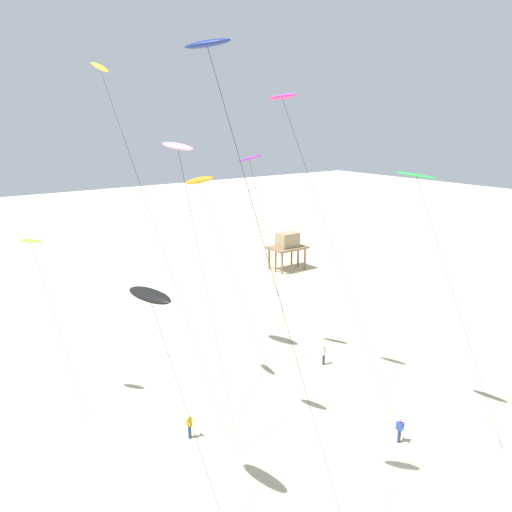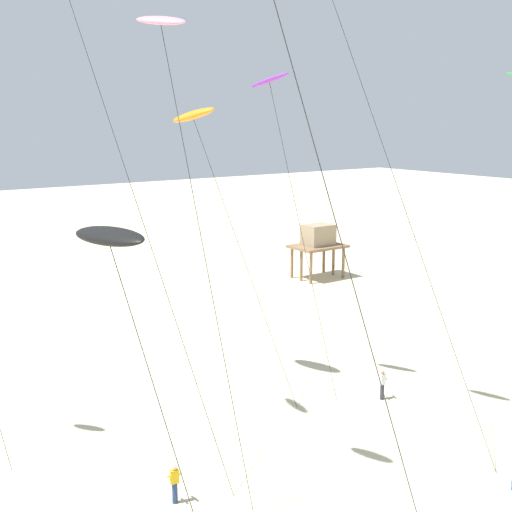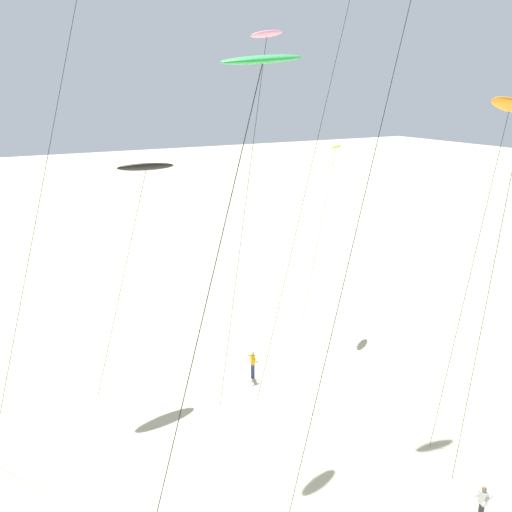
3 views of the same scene
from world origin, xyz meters
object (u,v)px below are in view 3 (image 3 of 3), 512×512
at_px(kite_orange, 510,106).
at_px(kite_black, 146,168).
at_px(kite_green, 260,70).
at_px(kite_flyer_nearest, 482,503).
at_px(kite_flyer_furthest, 253,364).
at_px(kite_pink, 266,40).
at_px(kite_lime, 335,151).

height_order(kite_orange, kite_black, kite_orange).
relative_size(kite_green, kite_flyer_nearest, 10.22).
distance_m(kite_orange, kite_flyer_furthest, 19.05).
bearing_deg(kite_flyer_nearest, kite_pink, -172.95).
distance_m(kite_pink, kite_flyer_nearest, 22.37).
bearing_deg(kite_black, kite_lime, 98.11).
height_order(kite_green, kite_black, kite_green).
bearing_deg(kite_black, kite_flyer_furthest, 46.53).
height_order(kite_flyer_nearest, kite_flyer_furthest, same).
height_order(kite_green, kite_flyer_nearest, kite_green).
distance_m(kite_lime, kite_flyer_furthest, 16.06).
height_order(kite_pink, kite_flyer_furthest, kite_pink).
bearing_deg(kite_lime, kite_orange, 1.34).
xyz_separation_m(kite_pink, kite_flyer_nearest, (13.84, 1.71, -17.48)).
distance_m(kite_green, kite_flyer_furthest, 21.26).
bearing_deg(kite_orange, kite_flyer_furthest, -124.82).
xyz_separation_m(kite_lime, kite_flyer_nearest, (20.32, -7.59, -11.04)).
bearing_deg(kite_lime, kite_flyer_furthest, -58.08).
distance_m(kite_pink, kite_orange, 12.16).
height_order(kite_black, kite_flyer_nearest, kite_black).
height_order(kite_orange, kite_flyer_nearest, kite_orange).
bearing_deg(kite_orange, kite_lime, -178.66).
height_order(kite_green, kite_lime, kite_green).
height_order(kite_green, kite_orange, kite_green).
xyz_separation_m(kite_orange, kite_lime, (-13.27, -0.31, -3.39)).
distance_m(kite_black, kite_lime, 14.41).
bearing_deg(kite_black, kite_flyer_nearest, 20.05).
xyz_separation_m(kite_black, kite_flyer_nearest, (18.29, 6.68, -11.08)).
relative_size(kite_green, kite_black, 1.38).
distance_m(kite_pink, kite_black, 9.24).
bearing_deg(kite_flyer_nearest, kite_black, -159.95).
bearing_deg(kite_flyer_furthest, kite_lime, 121.92).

